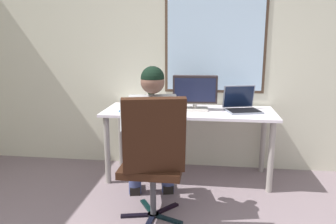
{
  "coord_description": "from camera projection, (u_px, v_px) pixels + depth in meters",
  "views": [
    {
      "loc": [
        0.3,
        -1.26,
        1.46
      ],
      "look_at": [
        -0.08,
        1.66,
        0.81
      ],
      "focal_mm": 35.12,
      "sensor_mm": 36.0,
      "label": 1
    }
  ],
  "objects": [
    {
      "name": "wall_rear",
      "position": [
        186.0,
        54.0,
        3.68
      ],
      "size": [
        5.33,
        0.08,
        2.6
      ],
      "color": "beige",
      "rests_on": "ground"
    },
    {
      "name": "wine_glass",
      "position": [
        162.0,
        103.0,
        3.28
      ],
      "size": [
        0.09,
        0.09,
        0.15
      ],
      "color": "silver",
      "rests_on": "desk"
    },
    {
      "name": "desk",
      "position": [
        189.0,
        120.0,
        3.44
      ],
      "size": [
        1.77,
        0.65,
        0.74
      ],
      "color": "gray",
      "rests_on": "ground"
    },
    {
      "name": "cd_case",
      "position": [
        127.0,
        110.0,
        3.39
      ],
      "size": [
        0.15,
        0.14,
        0.01
      ],
      "color": "blue",
      "rests_on": "desk"
    },
    {
      "name": "person_seated",
      "position": [
        152.0,
        136.0,
        2.79
      ],
      "size": [
        0.61,
        0.83,
        1.26
      ],
      "color": "#39416D",
      "rests_on": "ground"
    },
    {
      "name": "laptop",
      "position": [
        241.0,
        104.0,
        3.4
      ],
      "size": [
        0.41,
        0.39,
        0.26
      ],
      "color": "gray",
      "rests_on": "desk"
    },
    {
      "name": "desk_speaker",
      "position": [
        151.0,
        99.0,
        3.57
      ],
      "size": [
        0.08,
        0.1,
        0.18
      ],
      "color": "black",
      "rests_on": "desk"
    },
    {
      "name": "coffee_mug",
      "position": [
        146.0,
        108.0,
        3.34
      ],
      "size": [
        0.09,
        0.09,
        0.08
      ],
      "color": "maroon",
      "rests_on": "desk"
    },
    {
      "name": "office_chair",
      "position": [
        153.0,
        154.0,
        2.55
      ],
      "size": [
        0.56,
        0.57,
        1.06
      ],
      "color": "black",
      "rests_on": "ground"
    },
    {
      "name": "crt_monitor",
      "position": [
        195.0,
        91.0,
        3.4
      ],
      "size": [
        0.46,
        0.23,
        0.36
      ],
      "color": "beige",
      "rests_on": "desk"
    }
  ]
}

